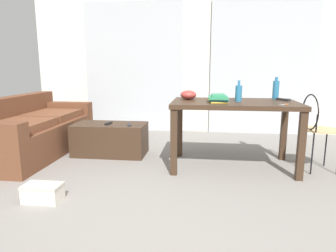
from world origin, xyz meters
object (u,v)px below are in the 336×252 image
object	(u,v)px
craft_table	(234,110)
wire_chair	(316,123)
tv_remote_primary	(129,125)
book_stack	(218,98)
bottle_far	(276,90)
tv_remote_secondary	(108,123)
shoebox	(43,193)
tv_remote_on_table	(283,99)
bowl	(188,95)
coffee_table	(110,139)
bottle_near	(239,93)
scissors	(285,104)
couch	(31,131)

from	to	relation	value
craft_table	wire_chair	distance (m)	0.91
tv_remote_primary	book_stack	bearing A→B (deg)	-32.48
bottle_far	tv_remote_secondary	world-z (taller)	bottle_far
book_stack	tv_remote_secondary	size ratio (longest dim) A/B	2.04
tv_remote_secondary	wire_chair	bearing A→B (deg)	-1.02
shoebox	tv_remote_on_table	bearing A→B (deg)	30.10
craft_table	tv_remote_primary	xyz separation A→B (m)	(-1.29, 0.24, -0.24)
bowl	tv_remote_secondary	distance (m)	1.14
coffee_table	tv_remote_secondary	distance (m)	0.22
bottle_near	tv_remote_on_table	xyz separation A→B (m)	(0.52, 0.14, -0.08)
wire_chair	tv_remote_primary	world-z (taller)	wire_chair
craft_table	bottle_near	bearing A→B (deg)	23.47
bottle_far	shoebox	bearing A→B (deg)	-146.44
bowl	shoebox	size ratio (longest dim) A/B	0.59
craft_table	bottle_far	size ratio (longest dim) A/B	5.32
shoebox	bowl	bearing A→B (deg)	47.71
craft_table	tv_remote_on_table	distance (m)	0.60
bottle_far	tv_remote_on_table	distance (m)	0.19
coffee_table	tv_remote_on_table	distance (m)	2.23
tv_remote_secondary	shoebox	size ratio (longest dim) A/B	0.45
tv_remote_primary	craft_table	bearing A→B (deg)	-26.79
coffee_table	shoebox	xyz separation A→B (m)	(-0.14, -1.48, -0.13)
book_stack	shoebox	xyz separation A→B (m)	(-1.53, -1.09, -0.74)
tv_remote_on_table	book_stack	bearing A→B (deg)	165.86
book_stack	tv_remote_secondary	xyz separation A→B (m)	(-1.40, 0.37, -0.39)
bottle_near	bowl	bearing A→B (deg)	168.36
bottle_near	scissors	size ratio (longest dim) A/B	2.33
craft_table	bowl	xyz separation A→B (m)	(-0.53, 0.14, 0.16)
bottle_far	tv_remote_on_table	xyz separation A→B (m)	(0.05, -0.16, -0.10)
tv_remote_secondary	craft_table	bearing A→B (deg)	-4.41
bottle_near	bowl	size ratio (longest dim) A/B	1.22
tv_remote_on_table	shoebox	xyz separation A→B (m)	(-2.29, -1.33, -0.71)
bowl	craft_table	bearing A→B (deg)	-14.44
coffee_table	book_stack	distance (m)	1.57
scissors	book_stack	bearing A→B (deg)	166.18
tv_remote_on_table	couch	bearing A→B (deg)	146.85
craft_table	bottle_near	xyz separation A→B (m)	(0.04, 0.02, 0.20)
coffee_table	bottle_near	xyz separation A→B (m)	(1.62, -0.29, 0.66)
craft_table	scissors	distance (m)	0.56
book_stack	scissors	bearing A→B (deg)	-13.82
wire_chair	tv_remote_primary	bearing A→B (deg)	173.52
tv_remote_primary	shoebox	world-z (taller)	tv_remote_primary
bottle_near	tv_remote_on_table	world-z (taller)	bottle_near
wire_chair	tv_remote_on_table	bearing A→B (deg)	152.69
book_stack	couch	bearing A→B (deg)	172.64
wire_chair	bottle_far	world-z (taller)	bottle_far
couch	coffee_table	distance (m)	1.08
tv_remote_on_table	scissors	distance (m)	0.41
tv_remote_on_table	tv_remote_primary	xyz separation A→B (m)	(-1.86, 0.08, -0.36)
bottle_far	tv_remote_primary	distance (m)	1.87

